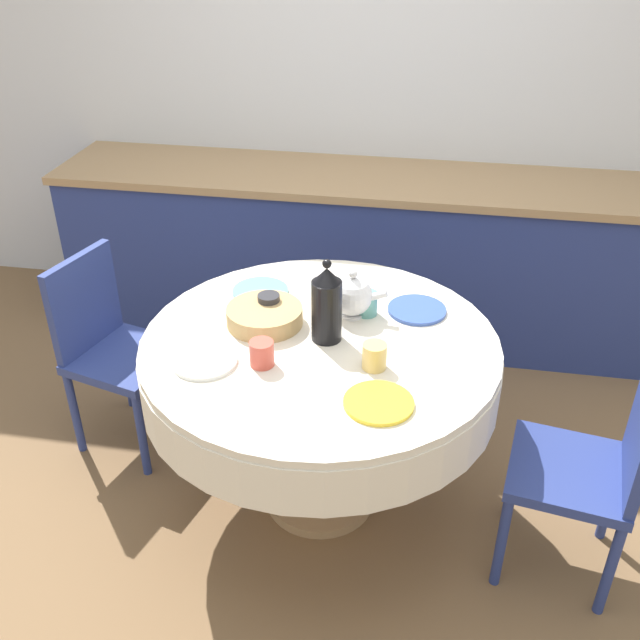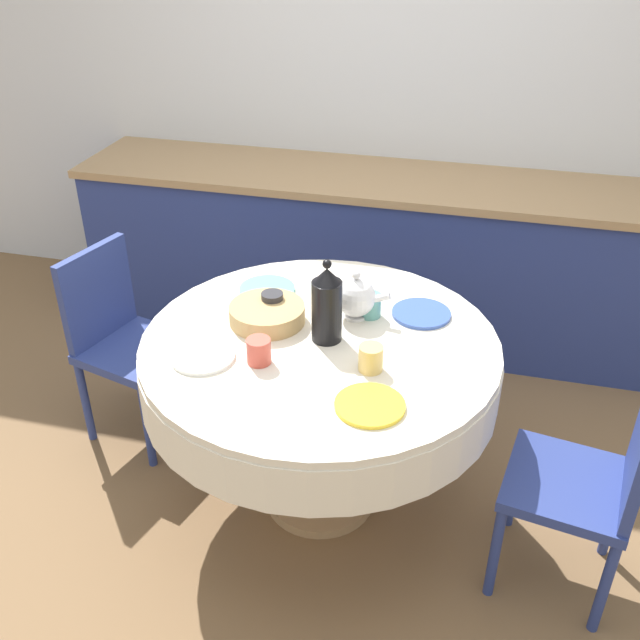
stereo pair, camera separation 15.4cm
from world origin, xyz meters
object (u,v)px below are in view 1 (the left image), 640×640
at_px(chair_left, 595,464).
at_px(teapot, 353,296).
at_px(coffee_carafe, 327,305).
at_px(chair_right, 111,343).

bearing_deg(chair_left, teapot, 78.15).
relative_size(chair_left, coffee_carafe, 2.79).
bearing_deg(chair_right, teapot, 100.96).
height_order(chair_left, chair_right, same).
xyz_separation_m(chair_right, coffee_carafe, (0.97, -0.24, 0.42)).
relative_size(coffee_carafe, teapot, 1.53).
bearing_deg(teapot, chair_right, 176.05).
bearing_deg(chair_left, chair_right, 87.41).
bearing_deg(coffee_carafe, teapot, 67.89).
distance_m(chair_left, coffee_carafe, 1.05).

